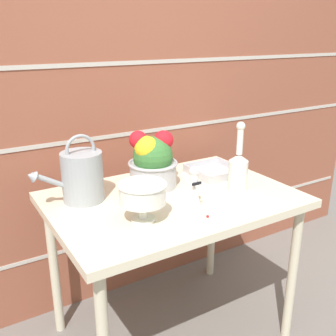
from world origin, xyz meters
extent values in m
plane|color=slate|center=(0.00, 0.00, 0.00)|extent=(12.00, 12.00, 0.00)
cube|color=brown|center=(0.00, 0.51, 1.10)|extent=(3.60, 0.08, 2.20)
cube|color=#B7B2A8|center=(0.00, 0.46, 0.34)|extent=(3.53, 0.00, 0.02)
cube|color=#B7B2A8|center=(0.00, 0.46, 0.92)|extent=(3.53, 0.00, 0.02)
cube|color=#B7B2A8|center=(0.00, 0.46, 1.28)|extent=(3.53, 0.00, 0.02)
cube|color=beige|center=(0.00, 0.00, 0.72)|extent=(1.06, 0.74, 0.04)
cylinder|color=beige|center=(0.47, -0.31, 0.35)|extent=(0.04, 0.04, 0.70)
cylinder|color=beige|center=(-0.47, 0.31, 0.35)|extent=(0.04, 0.04, 0.70)
cylinder|color=beige|center=(0.47, 0.31, 0.35)|extent=(0.04, 0.04, 0.70)
cylinder|color=#93999E|center=(-0.35, 0.16, 0.85)|extent=(0.17, 0.17, 0.21)
cylinder|color=#93999E|center=(-0.49, 0.16, 0.86)|extent=(0.14, 0.02, 0.09)
cone|color=#93999E|center=(-0.55, 0.16, 0.89)|extent=(0.05, 0.05, 0.06)
torus|color=#93999E|center=(-0.35, 0.16, 0.97)|extent=(0.13, 0.01, 0.13)
cylinder|color=silver|center=(-0.22, -0.14, 0.75)|extent=(0.09, 0.09, 0.01)
cylinder|color=silver|center=(-0.22, -0.14, 0.78)|extent=(0.03, 0.03, 0.06)
sphere|color=silver|center=(-0.22, -0.14, 0.79)|extent=(0.04, 0.04, 0.04)
cylinder|color=silver|center=(-0.22, -0.14, 0.85)|extent=(0.18, 0.18, 0.07)
torus|color=silver|center=(-0.22, -0.14, 0.89)|extent=(0.19, 0.19, 0.01)
cylinder|color=#ADADB2|center=(-0.02, 0.14, 0.80)|extent=(0.22, 0.22, 0.11)
torus|color=#ADADB2|center=(-0.02, 0.14, 0.85)|extent=(0.23, 0.23, 0.01)
sphere|color=#387033|center=(-0.02, 0.14, 0.89)|extent=(0.18, 0.18, 0.18)
sphere|color=yellow|center=(-0.05, 0.13, 0.94)|extent=(0.11, 0.11, 0.11)
sphere|color=red|center=(-0.08, 0.17, 0.97)|extent=(0.08, 0.08, 0.08)
sphere|color=red|center=(0.04, 0.14, 0.96)|extent=(0.09, 0.09, 0.09)
cylinder|color=silver|center=(0.30, -0.08, 0.81)|extent=(0.09, 0.09, 0.14)
cone|color=silver|center=(0.30, -0.08, 0.89)|extent=(0.09, 0.09, 0.03)
cylinder|color=silver|center=(0.30, -0.08, 0.97)|extent=(0.03, 0.03, 0.12)
sphere|color=silver|center=(0.30, -0.08, 1.04)|extent=(0.04, 0.04, 0.04)
cone|color=white|center=(0.00, -0.16, 0.80)|extent=(0.07, 0.07, 0.12)
cylinder|color=white|center=(0.00, -0.16, 0.88)|extent=(0.03, 0.03, 0.04)
sphere|color=white|center=(0.00, -0.16, 0.91)|extent=(0.04, 0.04, 0.04)
cube|color=black|center=(0.00, -0.18, 0.86)|extent=(0.04, 0.01, 0.01)
cube|color=#B7B7BC|center=(0.33, 0.13, 0.74)|extent=(0.22, 0.23, 0.01)
cube|color=#B7B7BC|center=(0.33, 0.02, 0.76)|extent=(0.22, 0.01, 0.04)
cube|color=#B7B7BC|center=(0.33, 0.25, 0.76)|extent=(0.22, 0.01, 0.04)
cube|color=#B7B7BC|center=(0.22, 0.13, 0.76)|extent=(0.01, 0.23, 0.04)
cube|color=#B7B7BC|center=(0.44, 0.13, 0.76)|extent=(0.01, 0.23, 0.04)
sphere|color=red|center=(0.01, -0.25, 0.74)|extent=(0.01, 0.01, 0.01)
camera|label=1|loc=(-0.84, -1.36, 1.42)|focal=42.00mm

